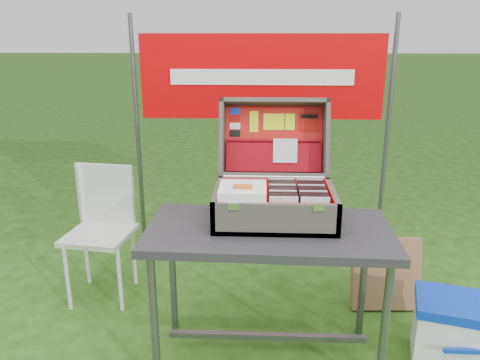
{
  "coord_description": "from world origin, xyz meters",
  "views": [
    {
      "loc": [
        0.0,
        -2.04,
        1.57
      ],
      "look_at": [
        -0.1,
        0.1,
        0.9
      ],
      "focal_mm": 35.0,
      "sensor_mm": 36.0,
      "label": 1
    }
  ],
  "objects_px": {
    "table": "(268,295)",
    "cardboard_box": "(386,273)",
    "chair": "(99,236)",
    "suitcase": "(275,164)",
    "cooler": "(455,332)"
  },
  "relations": [
    {
      "from": "cooler",
      "to": "cardboard_box",
      "type": "relative_size",
      "value": 0.93
    },
    {
      "from": "suitcase",
      "to": "cardboard_box",
      "type": "distance_m",
      "value": 1.08
    },
    {
      "from": "table",
      "to": "chair",
      "type": "distance_m",
      "value": 1.15
    },
    {
      "from": "cooler",
      "to": "cardboard_box",
      "type": "height_order",
      "value": "cardboard_box"
    },
    {
      "from": "table",
      "to": "chair",
      "type": "relative_size",
      "value": 1.41
    },
    {
      "from": "table",
      "to": "cardboard_box",
      "type": "bearing_deg",
      "value": 37.27
    },
    {
      "from": "chair",
      "to": "cardboard_box",
      "type": "distance_m",
      "value": 1.73
    },
    {
      "from": "suitcase",
      "to": "chair",
      "type": "height_order",
      "value": "suitcase"
    },
    {
      "from": "chair",
      "to": "suitcase",
      "type": "bearing_deg",
      "value": -12.35
    },
    {
      "from": "suitcase",
      "to": "cooler",
      "type": "height_order",
      "value": "suitcase"
    },
    {
      "from": "suitcase",
      "to": "table",
      "type": "bearing_deg",
      "value": -98.98
    },
    {
      "from": "chair",
      "to": "cooler",
      "type": "bearing_deg",
      "value": -7.86
    },
    {
      "from": "cooler",
      "to": "table",
      "type": "bearing_deg",
      "value": -164.44
    },
    {
      "from": "table",
      "to": "cooler",
      "type": "bearing_deg",
      "value": 1.35
    },
    {
      "from": "chair",
      "to": "table",
      "type": "bearing_deg",
      "value": -20.29
    }
  ]
}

